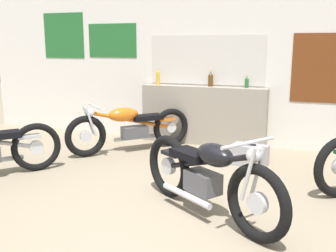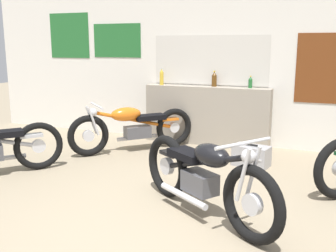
{
  "view_description": "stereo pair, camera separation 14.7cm",
  "coord_description": "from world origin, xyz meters",
  "px_view_note": "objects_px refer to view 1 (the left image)",
  "views": [
    {
      "loc": [
        1.2,
        -2.9,
        1.7
      ],
      "look_at": [
        -0.44,
        1.56,
        0.7
      ],
      "focal_mm": 42.0,
      "sensor_mm": 36.0,
      "label": 1
    },
    {
      "loc": [
        1.34,
        -2.85,
        1.7
      ],
      "look_at": [
        -0.44,
        1.56,
        0.7
      ],
      "focal_mm": 42.0,
      "sensor_mm": 36.0,
      "label": 2
    }
  ],
  "objects_px": {
    "bottle_leftmost": "(158,77)",
    "hard_case_silver": "(250,155)",
    "motorcycle_black": "(207,176)",
    "bottle_left_center": "(211,79)",
    "bottle_center": "(247,82)",
    "motorcycle_orange": "(130,127)"
  },
  "relations": [
    {
      "from": "bottle_leftmost",
      "to": "motorcycle_black",
      "type": "bearing_deg",
      "value": -59.74
    },
    {
      "from": "motorcycle_black",
      "to": "hard_case_silver",
      "type": "distance_m",
      "value": 1.87
    },
    {
      "from": "bottle_leftmost",
      "to": "bottle_center",
      "type": "xyz_separation_m",
      "value": [
        1.54,
        0.07,
        -0.05
      ]
    },
    {
      "from": "bottle_leftmost",
      "to": "hard_case_silver",
      "type": "xyz_separation_m",
      "value": [
        1.78,
        -0.95,
        -0.98
      ]
    },
    {
      "from": "bottle_center",
      "to": "motorcycle_black",
      "type": "distance_m",
      "value": 2.94
    },
    {
      "from": "bottle_center",
      "to": "motorcycle_black",
      "type": "relative_size",
      "value": 0.12
    },
    {
      "from": "bottle_center",
      "to": "bottle_left_center",
      "type": "bearing_deg",
      "value": 179.2
    },
    {
      "from": "bottle_leftmost",
      "to": "hard_case_silver",
      "type": "bearing_deg",
      "value": -28.24
    },
    {
      "from": "bottle_center",
      "to": "hard_case_silver",
      "type": "bearing_deg",
      "value": -76.73
    },
    {
      "from": "motorcycle_orange",
      "to": "hard_case_silver",
      "type": "xyz_separation_m",
      "value": [
        1.91,
        -0.1,
        -0.25
      ]
    },
    {
      "from": "hard_case_silver",
      "to": "bottle_leftmost",
      "type": "bearing_deg",
      "value": 151.76
    },
    {
      "from": "bottle_left_center",
      "to": "motorcycle_black",
      "type": "height_order",
      "value": "bottle_left_center"
    },
    {
      "from": "bottle_leftmost",
      "to": "bottle_left_center",
      "type": "distance_m",
      "value": 0.93
    },
    {
      "from": "motorcycle_black",
      "to": "bottle_left_center",
      "type": "bearing_deg",
      "value": 103.75
    },
    {
      "from": "bottle_left_center",
      "to": "motorcycle_orange",
      "type": "distance_m",
      "value": 1.59
    },
    {
      "from": "bottle_left_center",
      "to": "bottle_center",
      "type": "relative_size",
      "value": 1.33
    },
    {
      "from": "bottle_center",
      "to": "hard_case_silver",
      "type": "relative_size",
      "value": 0.37
    },
    {
      "from": "bottle_leftmost",
      "to": "hard_case_silver",
      "type": "height_order",
      "value": "bottle_leftmost"
    },
    {
      "from": "bottle_left_center",
      "to": "hard_case_silver",
      "type": "relative_size",
      "value": 0.49
    },
    {
      "from": "bottle_leftmost",
      "to": "motorcycle_black",
      "type": "xyz_separation_m",
      "value": [
        1.63,
        -2.79,
        -0.71
      ]
    },
    {
      "from": "bottle_left_center",
      "to": "hard_case_silver",
      "type": "bearing_deg",
      "value": -50.56
    },
    {
      "from": "bottle_leftmost",
      "to": "motorcycle_orange",
      "type": "xyz_separation_m",
      "value": [
        -0.14,
        -0.85,
        -0.73
      ]
    }
  ]
}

